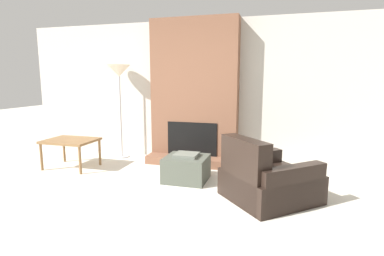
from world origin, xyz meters
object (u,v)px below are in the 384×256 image
(armchair, at_px, (265,181))
(floor_lamp_left, at_px, (119,75))
(ottoman, at_px, (186,168))
(side_table, at_px, (71,143))

(armchair, distance_m, floor_lamp_left, 3.45)
(ottoman, relative_size, armchair, 0.46)
(ottoman, relative_size, floor_lamp_left, 0.35)
(armchair, xyz_separation_m, side_table, (-3.30, 0.54, 0.19))
(ottoman, xyz_separation_m, floor_lamp_left, (-1.64, 0.99, 1.41))
(floor_lamp_left, bearing_deg, side_table, -118.08)
(armchair, distance_m, side_table, 3.35)
(armchair, bearing_deg, ottoman, 27.64)
(side_table, bearing_deg, ottoman, -2.55)
(ottoman, bearing_deg, side_table, 177.45)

